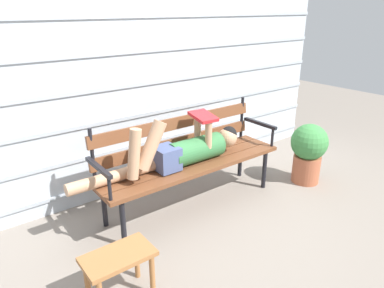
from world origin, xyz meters
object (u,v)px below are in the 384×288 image
Objects in this scene: reclining_person at (184,150)px; potted_plant at (308,150)px; footstool at (119,263)px; park_bench at (188,155)px.

reclining_person reaches higher than potted_plant.
potted_plant is (1.38, -0.35, -0.23)m from reclining_person.
reclining_person is at bearing 33.41° from footstool.
park_bench is 4.12× the size of footstool.
reclining_person is 1.22m from footstool.
reclining_person is at bearing 165.56° from potted_plant.
park_bench is 1.31m from footstool.
footstool is (-1.08, -0.72, -0.22)m from park_bench.
footstool is 0.69× the size of potted_plant.
park_bench is at bearing 161.71° from potted_plant.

